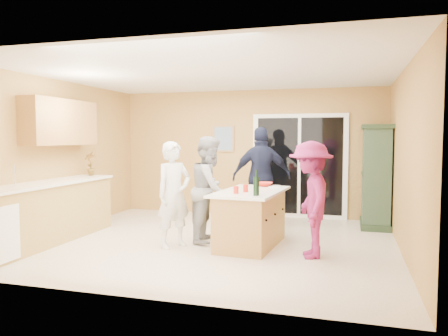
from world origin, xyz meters
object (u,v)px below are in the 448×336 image
(green_hutch, at_px, (376,178))
(woman_grey, at_px, (210,189))
(kitchen_island, at_px, (251,220))
(woman_white, at_px, (174,195))
(woman_magenta, at_px, (311,199))
(woman_navy, at_px, (262,177))

(green_hutch, distance_m, woman_grey, 3.15)
(kitchen_island, distance_m, woman_grey, 0.81)
(woman_white, height_order, woman_grey, woman_grey)
(green_hutch, xyz_separation_m, woman_grey, (-2.55, -1.86, -0.08))
(woman_white, xyz_separation_m, woman_grey, (0.40, 0.51, 0.04))
(kitchen_island, bearing_deg, woman_grey, 174.90)
(green_hutch, relative_size, woman_white, 1.18)
(green_hutch, bearing_deg, woman_white, -141.19)
(woman_magenta, bearing_deg, kitchen_island, -125.16)
(kitchen_island, height_order, woman_navy, woman_navy)
(woman_grey, xyz_separation_m, woman_navy, (0.54, 1.36, 0.09))
(woman_white, distance_m, woman_magenta, 1.99)
(green_hutch, bearing_deg, woman_grey, -143.82)
(kitchen_island, height_order, woman_white, woman_white)
(woman_grey, height_order, woman_magenta, woman_grey)
(kitchen_island, bearing_deg, green_hutch, 50.94)
(green_hutch, xyz_separation_m, woman_magenta, (-0.96, -2.36, -0.11))
(woman_white, height_order, woman_navy, woman_navy)
(kitchen_island, height_order, woman_grey, woman_grey)
(kitchen_island, xyz_separation_m, woman_grey, (-0.67, 0.11, 0.43))
(woman_navy, distance_m, woman_magenta, 2.13)
(woman_white, bearing_deg, green_hutch, -17.57)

